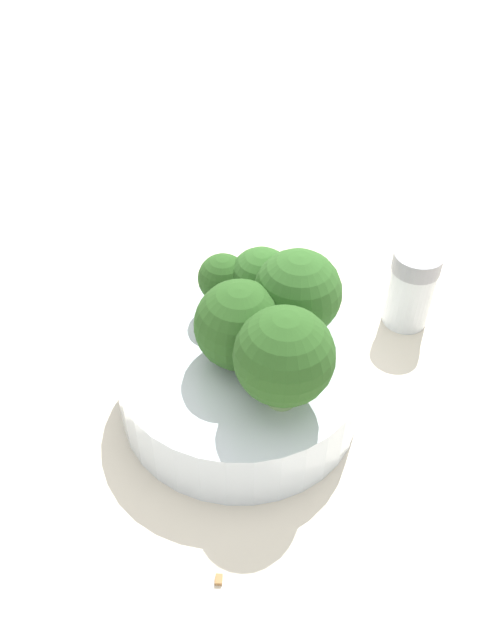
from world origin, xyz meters
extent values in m
plane|color=beige|center=(0.00, 0.00, 0.00)|extent=(3.00, 3.00, 0.00)
cylinder|color=silver|center=(0.00, 0.00, 0.02)|extent=(0.16, 0.16, 0.04)
cylinder|color=#8EB770|center=(0.01, -0.04, 0.06)|extent=(0.03, 0.03, 0.03)
sphere|color=#28511E|center=(0.01, -0.04, 0.08)|extent=(0.06, 0.06, 0.06)
cylinder|color=#7A9E5B|center=(0.01, 0.05, 0.05)|extent=(0.02, 0.02, 0.02)
sphere|color=#28511E|center=(0.01, 0.05, 0.07)|extent=(0.03, 0.03, 0.03)
cylinder|color=#8EB770|center=(0.03, 0.03, 0.05)|extent=(0.02, 0.02, 0.02)
sphere|color=#2D5B23|center=(0.03, 0.03, 0.07)|extent=(0.04, 0.04, 0.04)
cylinder|color=#8EB770|center=(0.00, 0.00, 0.05)|extent=(0.02, 0.02, 0.02)
sphere|color=#28511E|center=(0.00, 0.00, 0.07)|extent=(0.06, 0.06, 0.06)
cylinder|color=#7A9E5B|center=(0.04, 0.00, 0.06)|extent=(0.02, 0.02, 0.03)
sphere|color=#2D5B23|center=(0.04, 0.00, 0.08)|extent=(0.06, 0.06, 0.06)
cylinder|color=silver|center=(0.15, 0.01, 0.02)|extent=(0.03, 0.03, 0.05)
cylinder|color=gray|center=(0.15, 0.01, 0.06)|extent=(0.04, 0.04, 0.01)
cube|color=olive|center=(-0.07, -0.10, 0.00)|extent=(0.01, 0.01, 0.01)
cube|color=tan|center=(0.07, 0.07, 0.00)|extent=(0.01, 0.01, 0.01)
cube|color=tan|center=(0.05, 0.12, 0.00)|extent=(0.01, 0.01, 0.01)
camera|label=1|loc=(-0.13, -0.25, 0.33)|focal=35.00mm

